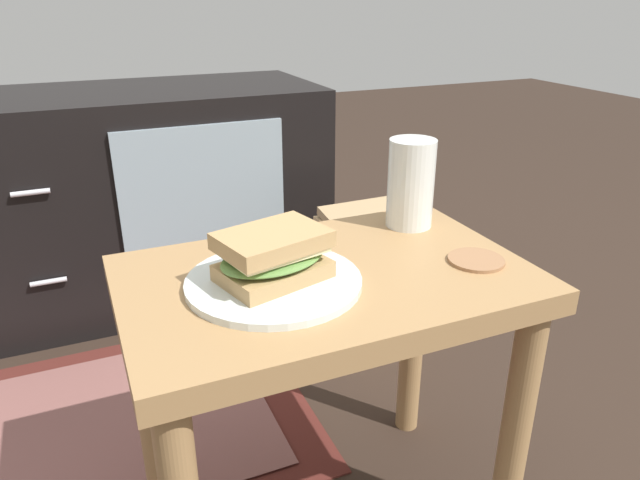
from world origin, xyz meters
name	(u,v)px	position (x,y,z in m)	size (l,w,h in m)	color
side_table	(326,329)	(0.00, 0.00, 0.37)	(0.56, 0.36, 0.46)	#A37A4C
tv_cabinet	(145,196)	(-0.13, 0.95, 0.29)	(0.96, 0.46, 0.58)	black
area_rug	(77,435)	(-0.38, 0.37, 0.00)	(0.92, 0.61, 0.01)	#4C1E19
plate	(274,282)	(-0.08, -0.01, 0.47)	(0.23, 0.23, 0.01)	silver
sandwich_front	(273,256)	(-0.08, -0.01, 0.50)	(0.17, 0.14, 0.07)	tan
beer_glass	(411,184)	(0.20, 0.11, 0.53)	(0.08, 0.08, 0.14)	silver
coaster	(476,260)	(0.21, -0.05, 0.46)	(0.08, 0.08, 0.01)	#996B47
paper_bag	(364,273)	(0.33, 0.50, 0.16)	(0.22, 0.13, 0.34)	tan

